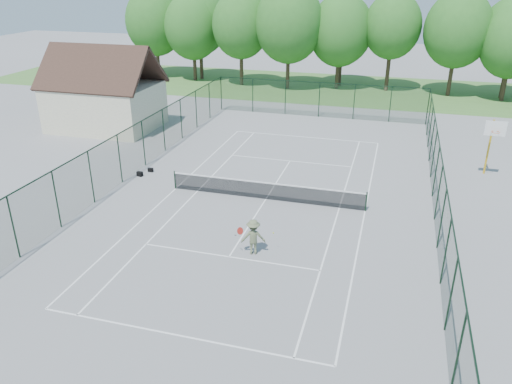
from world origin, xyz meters
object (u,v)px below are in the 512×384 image
at_px(tennis_net, 266,190).
at_px(sports_bag_a, 140,174).
at_px(tennis_player, 253,237).
at_px(basketball_goal, 493,137).

xyz_separation_m(tennis_net, sports_bag_a, (-8.44, 1.18, -0.43)).
distance_m(tennis_net, tennis_player, 5.88).
distance_m(tennis_net, sports_bag_a, 8.54).
bearing_deg(tennis_player, basketball_goal, 48.62).
height_order(basketball_goal, sports_bag_a, basketball_goal).
xyz_separation_m(basketball_goal, sports_bag_a, (-20.71, -5.87, -2.42)).
height_order(tennis_net, basketball_goal, basketball_goal).
bearing_deg(basketball_goal, tennis_net, -150.11).
relative_size(sports_bag_a, tennis_player, 0.21).
relative_size(basketball_goal, sports_bag_a, 10.04).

